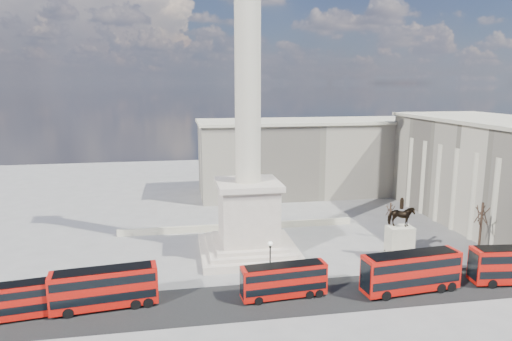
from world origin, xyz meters
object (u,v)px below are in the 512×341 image
object	(u,v)px
red_bus_a	(105,288)
pedestrian_walking	(376,270)
pedestrian_crossing	(386,253)
equestrian_statue	(400,238)
red_bus_e	(27,299)
victorian_lamp	(270,262)
red_bus_b	(284,280)
nelsons_column	(248,167)
red_bus_c	(411,272)
pedestrian_standing	(443,255)

from	to	relation	value
red_bus_a	pedestrian_walking	world-z (taller)	red_bus_a
pedestrian_walking	pedestrian_crossing	world-z (taller)	pedestrian_crossing
equestrian_statue	pedestrian_crossing	distance (m)	2.98
red_bus_a	equestrian_statue	world-z (taller)	equestrian_statue
red_bus_a	equestrian_statue	distance (m)	39.63
red_bus_e	victorian_lamp	size ratio (longest dim) A/B	1.57
red_bus_b	red_bus_e	bearing A→B (deg)	174.93
red_bus_e	red_bus_a	bearing A→B (deg)	-3.05
red_bus_e	pedestrian_crossing	xyz separation A→B (m)	(45.15, 9.20, -1.30)
nelsons_column	red_bus_c	bearing A→B (deg)	-42.81
red_bus_a	pedestrian_crossing	xyz separation A→B (m)	(37.21, 8.52, -1.64)
pedestrian_walking	pedestrian_standing	xyz separation A→B (m)	(11.20, 2.85, 0.18)
red_bus_b	red_bus_c	world-z (taller)	red_bus_c
red_bus_a	victorian_lamp	xyz separation A→B (m)	(18.74, 0.84, 1.32)
victorian_lamp	pedestrian_crossing	xyz separation A→B (m)	(18.47, 7.68, -2.96)
red_bus_c	pedestrian_walking	xyz separation A→B (m)	(-2.11, 5.06, -1.79)
red_bus_c	pedestrian_standing	bearing A→B (deg)	35.39
pedestrian_walking	pedestrian_standing	world-z (taller)	pedestrian_standing
pedestrian_standing	pedestrian_crossing	xyz separation A→B (m)	(-7.22, 2.66, -0.18)
red_bus_c	red_bus_a	bearing A→B (deg)	171.09
red_bus_a	red_bus_b	distance (m)	20.10
red_bus_a	pedestrian_standing	xyz separation A→B (m)	(44.43, 5.86, -1.46)
nelsons_column	pedestrian_crossing	size ratio (longest dim) A/B	31.85
nelsons_column	pedestrian_walking	xyz separation A→B (m)	(15.06, -10.85, -12.14)
nelsons_column	victorian_lamp	distance (m)	15.95
red_bus_b	victorian_lamp	bearing A→B (deg)	123.15
pedestrian_standing	nelsons_column	bearing A→B (deg)	-16.25
nelsons_column	victorian_lamp	xyz separation A→B (m)	(0.58, -13.03, -9.18)
equestrian_statue	pedestrian_crossing	size ratio (longest dim) A/B	5.77
red_bus_b	red_bus_c	xyz separation A→B (m)	(15.25, -1.15, 0.44)
red_bus_a	red_bus_c	xyz separation A→B (m)	(35.34, -2.04, 0.15)
red_bus_b	victorian_lamp	distance (m)	2.72
pedestrian_walking	victorian_lamp	bearing A→B (deg)	161.73
nelsons_column	victorian_lamp	bearing A→B (deg)	-87.46
red_bus_c	equestrian_statue	world-z (taller)	equestrian_statue
pedestrian_walking	nelsons_column	bearing A→B (deg)	117.42
nelsons_column	pedestrian_walking	distance (m)	22.18
red_bus_c	red_bus_e	xyz separation A→B (m)	(-43.28, 1.36, -0.49)
pedestrian_standing	red_bus_b	bearing A→B (deg)	16.20
red_bus_e	victorian_lamp	xyz separation A→B (m)	(26.68, 1.52, 1.66)
nelsons_column	red_bus_b	xyz separation A→B (m)	(1.92, -14.76, -10.79)
red_bus_c	red_bus_b	bearing A→B (deg)	170.07
nelsons_column	pedestrian_standing	xyz separation A→B (m)	(26.26, -8.01, -11.96)
red_bus_a	red_bus_c	world-z (taller)	red_bus_c
pedestrian_walking	pedestrian_standing	distance (m)	11.56
victorian_lamp	pedestrian_standing	size ratio (longest dim) A/B	3.31
red_bus_e	red_bus_b	bearing A→B (deg)	-8.37
red_bus_c	victorian_lamp	size ratio (longest dim) A/B	1.93
red_bus_e	pedestrian_walking	distance (m)	41.35
nelsons_column	pedestrian_standing	bearing A→B (deg)	-16.95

